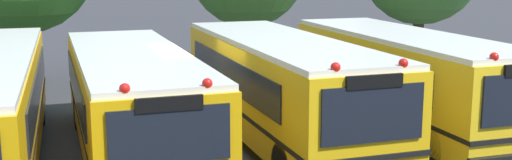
% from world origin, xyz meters
% --- Properties ---
extents(ground_plane, '(160.00, 160.00, 0.00)m').
position_xyz_m(ground_plane, '(0.00, 0.00, 0.00)').
color(ground_plane, '#38383D').
extents(school_bus_1, '(2.67, 9.45, 2.59)m').
position_xyz_m(school_bus_1, '(-1.83, -0.10, 1.36)').
color(school_bus_1, '#EAA80C').
rests_on(school_bus_1, ground_plane).
extents(school_bus_2, '(2.64, 9.46, 2.77)m').
position_xyz_m(school_bus_2, '(1.79, -0.24, 1.45)').
color(school_bus_2, yellow).
rests_on(school_bus_2, ground_plane).
extents(school_bus_3, '(2.54, 9.35, 2.76)m').
position_xyz_m(school_bus_3, '(5.34, -0.06, 1.45)').
color(school_bus_3, yellow).
rests_on(school_bus_3, ground_plane).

